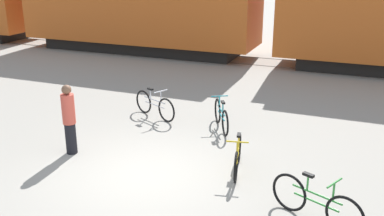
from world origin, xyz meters
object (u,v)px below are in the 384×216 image
(bicycle_teal, at_px, (221,116))
(bicycle_yellow, at_px, (238,156))
(person_in_red, at_px, (69,119))
(bicycle_silver, at_px, (155,105))
(bicycle_green, at_px, (316,203))

(bicycle_teal, height_order, bicycle_yellow, bicycle_teal)
(bicycle_teal, xyz_separation_m, person_in_red, (-2.75, -2.77, 0.48))
(bicycle_teal, xyz_separation_m, bicycle_silver, (-2.04, 0.15, 0.00))
(bicycle_teal, bearing_deg, person_in_red, -134.83)
(bicycle_green, relative_size, bicycle_silver, 1.05)
(person_in_red, bearing_deg, bicycle_green, -58.08)
(bicycle_teal, relative_size, bicycle_silver, 0.92)
(bicycle_green, xyz_separation_m, person_in_red, (-5.66, 0.83, 0.47))
(bicycle_green, bearing_deg, person_in_red, 171.69)
(bicycle_teal, distance_m, bicycle_yellow, 2.48)
(bicycle_green, distance_m, bicycle_yellow, 2.26)
(bicycle_green, height_order, bicycle_silver, bicycle_green)
(person_in_red, bearing_deg, bicycle_yellow, -41.70)
(bicycle_silver, bearing_deg, bicycle_yellow, -37.02)
(bicycle_silver, relative_size, person_in_red, 0.95)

